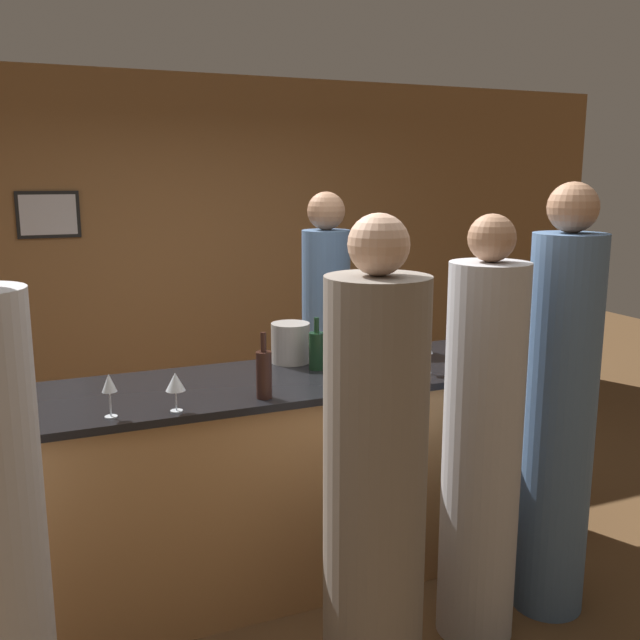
# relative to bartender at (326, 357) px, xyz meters

# --- Properties ---
(ground_plane) EXTENTS (14.00, 14.00, 0.00)m
(ground_plane) POSITION_rel_bartender_xyz_m (-0.53, -0.76, -0.93)
(ground_plane) COLOR brown
(back_wall) EXTENTS (8.00, 0.08, 2.80)m
(back_wall) POSITION_rel_bartender_xyz_m (-0.53, 1.69, 0.47)
(back_wall) COLOR olive
(back_wall) RESTS_ON ground_plane
(bar_counter) EXTENTS (3.05, 0.77, 1.06)m
(bar_counter) POSITION_rel_bartender_xyz_m (-0.53, -0.76, -0.40)
(bar_counter) COLOR #B27F4C
(bar_counter) RESTS_ON ground_plane
(bartender) EXTENTS (0.29, 0.29, 1.94)m
(bartender) POSITION_rel_bartender_xyz_m (0.00, 0.00, 0.00)
(bartender) COLOR #4C6B93
(bartender) RESTS_ON ground_plane
(guest_1) EXTENTS (0.40, 0.40, 1.90)m
(guest_1) POSITION_rel_bartender_xyz_m (-0.51, -1.66, -0.05)
(guest_1) COLOR gray
(guest_1) RESTS_ON ground_plane
(guest_2) EXTENTS (0.33, 0.33, 2.00)m
(guest_2) POSITION_rel_bartender_xyz_m (0.51, -1.50, 0.02)
(guest_2) COLOR #4C6B93
(guest_2) RESTS_ON ground_plane
(guest_3) EXTENTS (0.34, 0.34, 1.88)m
(guest_3) POSITION_rel_bartender_xyz_m (0.07, -1.53, -0.05)
(guest_3) COLOR #B2B2B7
(guest_3) RESTS_ON ground_plane
(wine_bottle_0) EXTENTS (0.07, 0.07, 0.30)m
(wine_bottle_0) POSITION_rel_bartender_xyz_m (-0.75, -1.04, 0.24)
(wine_bottle_0) COLOR black
(wine_bottle_0) RESTS_ON bar_counter
(wine_bottle_1) EXTENTS (0.08, 0.08, 0.26)m
(wine_bottle_1) POSITION_rel_bartender_xyz_m (-0.04, -0.48, 0.23)
(wine_bottle_1) COLOR black
(wine_bottle_1) RESTS_ON bar_counter
(wine_bottle_2) EXTENTS (0.08, 0.08, 0.27)m
(wine_bottle_2) POSITION_rel_bartender_xyz_m (-0.35, -0.68, 0.23)
(wine_bottle_2) COLOR black
(wine_bottle_2) RESTS_ON bar_counter
(ice_bucket) EXTENTS (0.20, 0.20, 0.21)m
(ice_bucket) POSITION_rel_bartender_xyz_m (-0.42, -0.50, 0.24)
(ice_bucket) COLOR #9E9993
(ice_bucket) RESTS_ON bar_counter
(wine_glass_0) EXTENTS (0.08, 0.08, 0.17)m
(wine_glass_0) POSITION_rel_bartender_xyz_m (-1.15, -1.07, 0.26)
(wine_glass_0) COLOR silver
(wine_glass_0) RESTS_ON bar_counter
(wine_glass_1) EXTENTS (0.07, 0.07, 0.16)m
(wine_glass_1) POSITION_rel_bartender_xyz_m (-0.03, -1.06, 0.25)
(wine_glass_1) COLOR silver
(wine_glass_1) RESTS_ON bar_counter
(wine_glass_2) EXTENTS (0.07, 0.07, 0.16)m
(wine_glass_2) POSITION_rel_bartender_xyz_m (0.73, -0.77, 0.25)
(wine_glass_2) COLOR silver
(wine_glass_2) RESTS_ON bar_counter
(wine_glass_3) EXTENTS (0.06, 0.06, 0.16)m
(wine_glass_3) POSITION_rel_bartender_xyz_m (0.13, -0.97, 0.26)
(wine_glass_3) COLOR silver
(wine_glass_3) RESTS_ON bar_counter
(wine_glass_4) EXTENTS (0.06, 0.06, 0.18)m
(wine_glass_4) POSITION_rel_bartender_xyz_m (-1.41, -1.04, 0.27)
(wine_glass_4) COLOR silver
(wine_glass_4) RESTS_ON bar_counter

